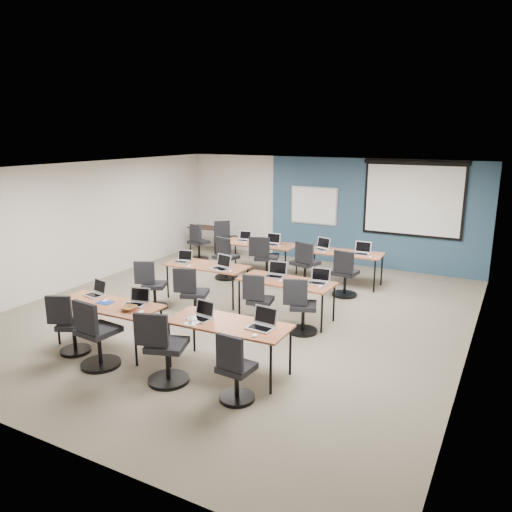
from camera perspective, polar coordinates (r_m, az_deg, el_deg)
The scene contains 58 objects.
floor at distance 9.49m, azimuth -1.93°, elevation -6.52°, with size 8.00×9.00×0.02m, color #6B6354.
ceiling at distance 8.91m, azimuth -2.07°, elevation 9.97°, with size 8.00×9.00×0.02m, color white.
wall_back at distance 13.12m, azimuth 7.96°, elevation 5.22°, with size 8.00×0.04×2.70m, color beige.
wall_front at distance 5.83m, azimuth -24.98°, elevation -7.20°, with size 8.00×0.04×2.70m, color beige.
wall_left at distance 11.60m, azimuth -19.37°, elevation 3.41°, with size 0.04×9.00×2.70m, color beige.
wall_right at distance 7.94m, azimuth 23.84°, elevation -1.64°, with size 0.04×9.00×2.70m, color beige.
blue_accent_panel at distance 12.72m, azimuth 13.21°, elevation 4.71°, with size 5.50×0.04×2.70m, color #3D5977.
whiteboard at distance 13.14m, azimuth 6.63°, elevation 5.72°, with size 1.28×0.03×0.98m.
projector_screen at distance 12.38m, azimuth 17.54°, elevation 6.69°, with size 2.40×0.10×1.82m.
training_table_front_left at distance 8.14m, azimuth -16.60°, elevation -5.56°, with size 1.73×0.72×0.73m.
training_table_front_right at distance 7.06m, azimuth -3.15°, elevation -8.00°, with size 1.75×0.73×0.73m.
training_table_mid_left at distance 10.07m, azimuth -5.64°, elevation -1.29°, with size 1.68×0.70×0.73m.
training_table_mid_right at distance 9.00m, azimuth 3.48°, elevation -3.10°, with size 1.73×0.72×0.73m.
training_table_back_left at distance 11.96m, azimuth 0.34°, elevation 1.26°, with size 1.82×0.76×0.73m.
training_table_back_right at distance 11.25m, azimuth 9.96°, elevation 0.20°, with size 1.72×0.72×0.73m.
laptop_0 at distance 8.58m, azimuth -17.80°, elevation -3.89°, with size 0.32×0.27×0.24m.
mouse_0 at distance 8.23m, azimuth -16.87°, elevation -4.92°, with size 0.06×0.10×0.04m, color white.
task_chair_0 at distance 8.22m, azimuth -20.47°, elevation -7.85°, with size 0.50×0.47×0.95m.
laptop_1 at distance 7.96m, azimuth -13.48°, elevation -4.97°, with size 0.33×0.28×0.25m.
mouse_1 at distance 7.60m, azimuth -12.99°, elevation -6.25°, with size 0.07×0.11×0.04m, color white.
task_chair_1 at distance 7.61m, azimuth -17.79°, elevation -9.04°, with size 0.58×0.58×1.05m.
laptop_2 at distance 7.21m, azimuth -6.22°, elevation -6.66°, with size 0.32×0.27×0.25m.
mouse_2 at distance 7.06m, azimuth -6.78°, elevation -7.59°, with size 0.07×0.10×0.04m, color white.
task_chair_2 at distance 6.94m, azimuth -10.49°, elevation -10.91°, with size 0.59×0.57×1.04m.
laptop_3 at distance 6.86m, azimuth 0.72°, elevation -7.66°, with size 0.36×0.31×0.27m.
mouse_3 at distance 6.60m, azimuth -0.15°, elevation -9.06°, with size 0.06×0.10×0.03m, color white.
task_chair_3 at distance 6.42m, azimuth -2.44°, elevation -13.29°, with size 0.46×0.46×0.95m.
laptop_4 at distance 10.32m, azimuth -8.35°, elevation -0.37°, with size 0.31×0.27×0.24m.
mouse_4 at distance 9.97m, azimuth -7.68°, elevation -1.14°, with size 0.06×0.10×0.03m, color white.
task_chair_4 at distance 9.80m, azimuth -11.81°, elevation -3.70°, with size 0.51×0.48×0.96m.
laptop_5 at distance 9.73m, azimuth -3.99°, elevation -1.09°, with size 0.36×0.30×0.27m.
mouse_5 at distance 9.52m, azimuth -2.94°, elevation -1.76°, with size 0.06×0.10×0.04m, color white.
task_chair_5 at distance 9.10m, azimuth -7.26°, elevation -4.81°, with size 0.54×0.51×0.99m.
laptop_6 at distance 9.21m, azimuth 2.25°, elevation -1.95°, with size 0.36×0.30×0.27m.
mouse_6 at distance 8.93m, azimuth 2.84°, elevation -2.84°, with size 0.06×0.09×0.03m, color white.
task_chair_6 at distance 8.76m, azimuth 0.29°, elevation -5.56°, with size 0.47×0.47×0.96m.
laptop_7 at distance 8.87m, azimuth 7.19°, elevation -2.70°, with size 0.34×0.29×0.26m.
mouse_7 at distance 8.67m, azimuth 7.38°, elevation -3.45°, with size 0.07×0.10×0.04m, color white.
task_chair_7 at distance 8.47m, azimuth 5.17°, elevation -6.24°, with size 0.52×0.50×0.98m.
laptop_8 at distance 12.23m, azimuth -1.39°, elevation 2.04°, with size 0.30×0.26×0.23m.
mouse_8 at distance 11.96m, azimuth -1.25°, elevation 1.54°, with size 0.06×0.10×0.04m, color white.
task_chair_8 at distance 11.53m, azimuth -3.53°, elevation -0.62°, with size 0.54×0.53×1.01m.
laptop_9 at distance 11.80m, azimuth 1.82°, elevation 1.62°, with size 0.35×0.29×0.26m.
mouse_9 at distance 11.63m, azimuth 2.72°, elevation 1.15°, with size 0.05×0.09×0.03m, color white.
task_chair_9 at distance 11.33m, azimuth 1.03°, elevation -0.75°, with size 0.60×0.58×1.05m.
laptop_10 at distance 11.39m, azimuth 7.55°, elevation 1.06°, with size 0.35×0.30×0.27m.
mouse_10 at distance 11.15m, azimuth 7.78°, elevation 0.48°, with size 0.06×0.10×0.03m, color white.
task_chair_10 at distance 10.93m, azimuth 5.59°, elevation -1.41°, with size 0.58×0.57×1.04m.
laptop_11 at distance 11.12m, azimuth 11.99°, elevation 0.55°, with size 0.35×0.30×0.27m.
mouse_11 at distance 10.87m, azimuth 12.95°, elevation -0.10°, with size 0.06×0.10×0.04m, color white.
task_chair_11 at distance 10.45m, azimuth 10.09°, elevation -2.40°, with size 0.52×0.52×1.00m.
blue_mousepad at distance 8.19m, azimuth -16.84°, elevation -5.09°, with size 0.24×0.20×0.01m, color navy.
snack_bowl at distance 7.75m, azimuth -14.38°, elevation -5.80°, with size 0.26×0.26×0.06m, color olive.
snack_plate at distance 7.04m, azimuth -7.52°, elevation -7.71°, with size 0.18×0.18×0.01m, color white.
coffee_cup at distance 7.00m, azimuth -7.49°, elevation -7.56°, with size 0.05×0.05×0.05m, color white.
utility_table at distance 14.01m, azimuth -5.71°, elevation 2.97°, with size 0.94×0.52×0.75m.
spare_chair_a at distance 13.59m, azimuth -3.22°, elevation 1.61°, with size 0.62×0.52×1.00m.
spare_chair_b at distance 13.28m, azimuth -6.63°, elevation 1.21°, with size 0.50×0.50×0.98m.
Camera 1 is at (4.47, -7.67, 3.33)m, focal length 35.00 mm.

